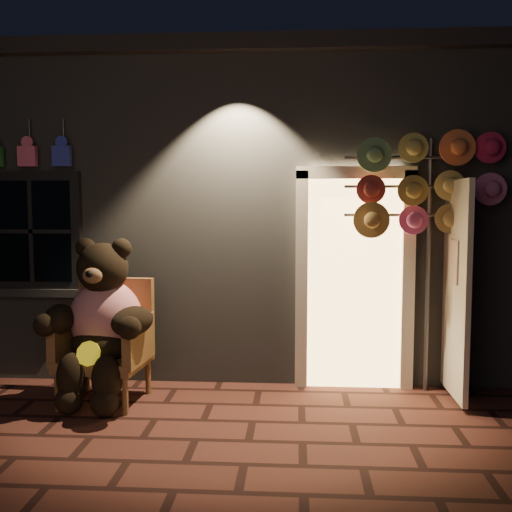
{
  "coord_description": "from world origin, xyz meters",
  "views": [
    {
      "loc": [
        0.78,
        -4.47,
        1.84
      ],
      "look_at": [
        0.41,
        1.0,
        1.35
      ],
      "focal_mm": 42.0,
      "sensor_mm": 36.0,
      "label": 1
    }
  ],
  "objects": [
    {
      "name": "ground",
      "position": [
        0.0,
        0.0,
        0.0
      ],
      "size": [
        60.0,
        60.0,
        0.0
      ],
      "primitive_type": "plane",
      "color": "#4F261E",
      "rests_on": "ground"
    },
    {
      "name": "shop_building",
      "position": [
        0.0,
        3.99,
        1.74
      ],
      "size": [
        7.3,
        5.95,
        3.51
      ],
      "color": "slate",
      "rests_on": "ground"
    },
    {
      "name": "wicker_armchair",
      "position": [
        -0.97,
        0.91,
        0.56
      ],
      "size": [
        0.83,
        0.76,
        1.12
      ],
      "rotation": [
        0.0,
        0.0,
        -0.09
      ],
      "color": "brown",
      "rests_on": "ground"
    },
    {
      "name": "teddy_bear",
      "position": [
        -0.98,
        0.77,
        0.76
      ],
      "size": [
        1.09,
        0.88,
        1.5
      ],
      "rotation": [
        0.0,
        0.0,
        -0.09
      ],
      "color": "red",
      "rests_on": "ground"
    },
    {
      "name": "hat_rack",
      "position": [
        1.99,
        1.28,
        1.99
      ],
      "size": [
        1.51,
        0.22,
        2.47
      ],
      "color": "#59595E",
      "rests_on": "ground"
    }
  ]
}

